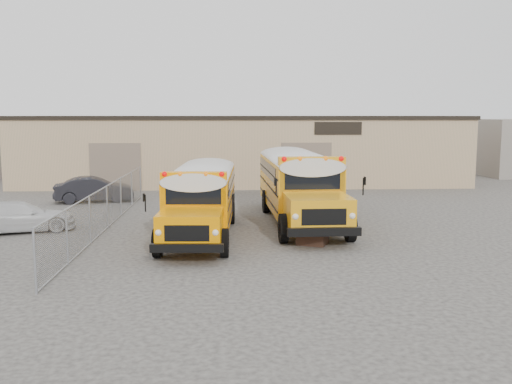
{
  "coord_description": "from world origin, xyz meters",
  "views": [
    {
      "loc": [
        -0.84,
        -20.88,
        4.72
      ],
      "look_at": [
        0.22,
        2.2,
        1.6
      ],
      "focal_mm": 40.0,
      "sensor_mm": 36.0,
      "label": 1
    }
  ],
  "objects_px": {
    "tarp_bundle": "(313,223)",
    "car_dark": "(94,189)",
    "school_bus_right": "(281,167)",
    "car_white": "(20,217)",
    "school_bus_left": "(212,178)"
  },
  "relations": [
    {
      "from": "school_bus_right",
      "to": "car_white",
      "type": "relative_size",
      "value": 2.54
    },
    {
      "from": "school_bus_right",
      "to": "car_white",
      "type": "height_order",
      "value": "school_bus_right"
    },
    {
      "from": "car_dark",
      "to": "tarp_bundle",
      "type": "bearing_deg",
      "value": -147.66
    },
    {
      "from": "car_white",
      "to": "car_dark",
      "type": "bearing_deg",
      "value": -27.79
    },
    {
      "from": "car_dark",
      "to": "school_bus_left",
      "type": "bearing_deg",
      "value": -125.13
    },
    {
      "from": "school_bus_left",
      "to": "car_white",
      "type": "relative_size",
      "value": 2.25
    },
    {
      "from": "school_bus_right",
      "to": "tarp_bundle",
      "type": "relative_size",
      "value": 7.07
    },
    {
      "from": "school_bus_right",
      "to": "car_white",
      "type": "bearing_deg",
      "value": -143.43
    },
    {
      "from": "tarp_bundle",
      "to": "car_dark",
      "type": "bearing_deg",
      "value": 134.17
    },
    {
      "from": "car_white",
      "to": "car_dark",
      "type": "relative_size",
      "value": 1.02
    },
    {
      "from": "school_bus_left",
      "to": "school_bus_right",
      "type": "bearing_deg",
      "value": 41.4
    },
    {
      "from": "school_bus_right",
      "to": "tarp_bundle",
      "type": "bearing_deg",
      "value": -89.16
    },
    {
      "from": "car_white",
      "to": "car_dark",
      "type": "height_order",
      "value": "car_dark"
    },
    {
      "from": "school_bus_right",
      "to": "car_dark",
      "type": "xyz_separation_m",
      "value": [
        -10.3,
        -0.51,
        -1.13
      ]
    },
    {
      "from": "tarp_bundle",
      "to": "school_bus_left",
      "type": "bearing_deg",
      "value": 116.3
    }
  ]
}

